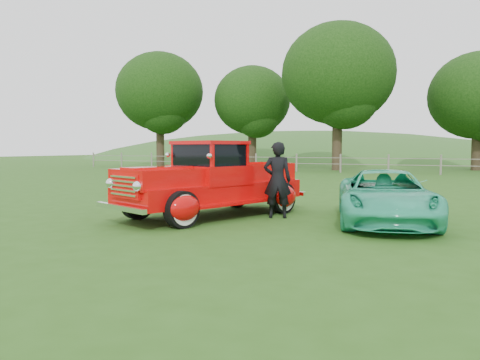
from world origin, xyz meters
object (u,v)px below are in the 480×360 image
at_px(tree_mid_west, 252,101).
at_px(red_pickup, 212,183).
at_px(tree_near_east, 479,96).
at_px(tree_far_west, 160,92).
at_px(tree_near_west, 338,74).
at_px(teal_sedan, 385,197).
at_px(man, 277,180).

relative_size(tree_mid_west, red_pickup, 1.60).
bearing_deg(tree_near_east, tree_far_west, -173.16).
xyz_separation_m(tree_mid_west, tree_near_west, (8.00, -3.00, 1.25)).
distance_m(tree_far_west, tree_mid_west, 8.30).
relative_size(tree_far_west, tree_mid_west, 1.17).
bearing_deg(red_pickup, teal_sedan, 30.53).
height_order(tree_near_east, teal_sedan, tree_near_east).
bearing_deg(man, tree_far_west, -72.04).
bearing_deg(tree_near_east, red_pickup, -102.47).
xyz_separation_m(tree_near_east, teal_sedan, (-2.23, -26.83, -4.68)).
xyz_separation_m(tree_near_west, red_pickup, (2.91, -23.55, -6.00)).
xyz_separation_m(tree_near_east, man, (-4.60, -27.11, -4.37)).
height_order(tree_far_west, tree_near_east, tree_far_west).
xyz_separation_m(tree_mid_west, red_pickup, (10.91, -26.55, -4.75)).
bearing_deg(tree_near_west, tree_near_east, 23.96).
xyz_separation_m(tree_near_west, tree_near_east, (9.00, 4.00, -1.55)).
distance_m(tree_near_west, man, 24.26).
height_order(tree_near_west, man, tree_near_west).
bearing_deg(tree_far_west, teal_sedan, -46.30).
bearing_deg(tree_mid_west, red_pickup, -67.66).
bearing_deg(tree_near_west, tree_mid_west, 159.44).
height_order(tree_mid_west, tree_near_west, tree_near_west).
bearing_deg(red_pickup, tree_far_west, 147.65).
bearing_deg(tree_far_west, red_pickup, -52.39).
bearing_deg(red_pickup, tree_mid_west, 132.38).
bearing_deg(tree_near_west, red_pickup, -82.95).
relative_size(tree_mid_west, man, 4.80).
distance_m(tree_near_west, teal_sedan, 24.61).
distance_m(tree_mid_west, tree_near_west, 8.63).
height_order(red_pickup, teal_sedan, red_pickup).
relative_size(tree_far_west, teal_sedan, 2.41).
height_order(tree_near_west, red_pickup, tree_near_west).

